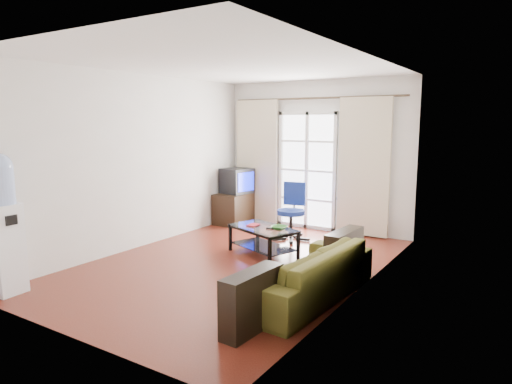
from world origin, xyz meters
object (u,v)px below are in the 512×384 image
Objects in this scene: crt_tv at (236,181)px; water_cooler at (2,221)px; coffee_table at (263,237)px; sofa at (305,272)px; task_chair at (291,223)px; tv_stand at (235,208)px.

crt_tv is 0.37× the size of water_cooler.
crt_tv reaches higher than coffee_table.
task_chair is (-1.34, 2.19, -0.01)m from sofa.
coffee_table is at bearing -98.13° from task_chair.
water_cooler is at bearing -91.87° from tv_stand.
water_cooler is (-0.10, -4.49, 0.01)m from crt_tv.
tv_stand is at bearing 85.72° from water_cooler.
sofa is 3.48m from water_cooler.
water_cooler is (-1.63, -3.92, 0.57)m from task_chair.
coffee_table is 1.22× the size of task_chair.
sofa is at bearing -33.48° from crt_tv.
crt_tv reaches higher than sofa.
sofa is 2.13× the size of task_chair.
coffee_table is 1.44× the size of tv_stand.
water_cooler reaches higher than coffee_table.
water_cooler is at bearing -120.28° from coffee_table.
water_cooler is at bearing -56.31° from sofa.
coffee_table is 1.02m from task_chair.
water_cooler is (-0.10, -4.44, 0.55)m from tv_stand.
coffee_table is 1.94× the size of crt_tv.
coffee_table is 2.22m from tv_stand.
crt_tv is at bearing -130.43° from sofa.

